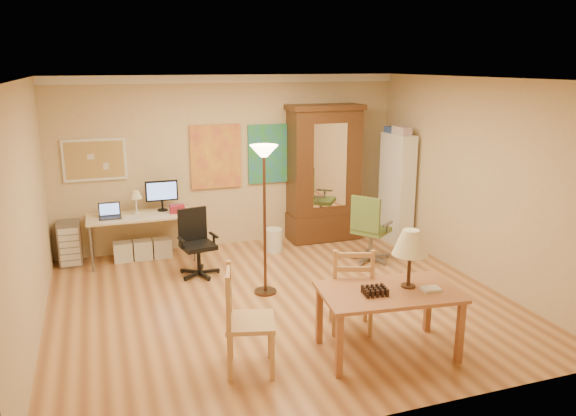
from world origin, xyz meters
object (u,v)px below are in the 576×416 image
object	(u,v)px
computer_desk	(144,232)
office_chair_black	(198,258)
office_chair_green	(370,244)
bookshelf	(396,189)
dining_table	(397,277)
armoire	(324,182)

from	to	relation	value
computer_desk	office_chair_black	size ratio (longest dim) A/B	1.66
office_chair_black	office_chair_green	world-z (taller)	office_chair_green
office_chair_green	bookshelf	bearing A→B (deg)	41.23
dining_table	bookshelf	distance (m)	3.73
computer_desk	armoire	world-z (taller)	armoire
computer_desk	armoire	xyz separation A→B (m)	(2.93, 0.08, 0.54)
dining_table	office_chair_black	world-z (taller)	dining_table
office_chair_green	dining_table	bearing A→B (deg)	-111.84
office_chair_green	bookshelf	world-z (taller)	bookshelf
office_chair_green	office_chair_black	bearing A→B (deg)	173.78
dining_table	armoire	distance (m)	3.86
dining_table	bookshelf	bearing A→B (deg)	60.43
armoire	bookshelf	distance (m)	1.19
computer_desk	office_chair_green	xyz separation A→B (m)	(3.16, -1.18, -0.15)
office_chair_green	bookshelf	xyz separation A→B (m)	(0.83, 0.73, 0.61)
dining_table	computer_desk	xyz separation A→B (m)	(-2.15, 3.70, -0.38)
office_chair_green	armoire	bearing A→B (deg)	100.15
dining_table	computer_desk	size ratio (longest dim) A/B	0.94
armoire	dining_table	bearing A→B (deg)	-101.67
office_chair_black	bookshelf	xyz separation A→B (m)	(3.35, 0.46, 0.64)
armoire	bookshelf	bearing A→B (deg)	-26.85
bookshelf	office_chair_black	bearing A→B (deg)	-172.25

